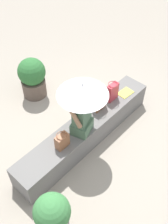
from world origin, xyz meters
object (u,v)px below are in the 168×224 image
object	(u,v)px
shoulder_bag_spare	(99,101)
magazine	(125,93)
planter_near	(53,216)
planter_far	(33,77)
handbag_black	(62,141)
parasol	(83,90)
person_seated	(82,115)
tote_bag_canvas	(112,92)

from	to	relation	value
shoulder_bag_spare	magazine	size ratio (longest dim) A/B	1.29
planter_near	planter_far	size ratio (longest dim) A/B	0.97
handbag_black	planter_far	bearing A→B (deg)	-115.32
parasol	planter_near	bearing A→B (deg)	27.78
parasol	planter_far	xyz separation A→B (m)	(-0.32, -1.67, -0.89)
planter_near	person_seated	bearing A→B (deg)	-152.08
planter_near	shoulder_bag_spare	bearing A→B (deg)	-156.56
person_seated	shoulder_bag_spare	world-z (taller)	person_seated
person_seated	planter_far	distance (m)	1.78
tote_bag_canvas	magazine	xyz separation A→B (m)	(-0.30, 0.09, -0.17)
person_seated	handbag_black	distance (m)	0.51
planter_far	magazine	bearing A→B (deg)	117.26
magazine	tote_bag_canvas	bearing A→B (deg)	-13.17
person_seated	planter_far	xyz separation A→B (m)	(-0.36, -1.69, -0.41)
person_seated	magazine	distance (m)	1.28
planter_near	parasol	bearing A→B (deg)	-152.22
person_seated	magazine	size ratio (longest dim) A/B	3.21
parasol	planter_near	distance (m)	1.76
shoulder_bag_spare	magazine	world-z (taller)	shoulder_bag_spare
parasol	planter_near	world-z (taller)	parasol
planter_far	tote_bag_canvas	bearing A→B (deg)	109.65
planter_near	planter_far	xyz separation A→B (m)	(-1.66, -2.38, -0.00)
person_seated	shoulder_bag_spare	size ratio (longest dim) A/B	2.50
person_seated	planter_near	xyz separation A→B (m)	(1.30, 0.69, -0.41)
parasol	shoulder_bag_spare	bearing A→B (deg)	-168.52
magazine	planter_far	distance (m)	1.89
handbag_black	tote_bag_canvas	xyz separation A→B (m)	(-1.36, -0.10, 0.05)
shoulder_bag_spare	planter_far	world-z (taller)	planter_far
shoulder_bag_spare	planter_far	size ratio (longest dim) A/B	0.41
magazine	planter_near	size ratio (longest dim) A/B	0.33
tote_bag_canvas	planter_near	bearing A→B (deg)	19.65
planter_near	planter_far	distance (m)	2.91
planter_far	shoulder_bag_spare	bearing A→B (deg)	98.34
person_seated	tote_bag_canvas	distance (m)	0.95
parasol	magazine	size ratio (longest dim) A/B	3.51
handbag_black	tote_bag_canvas	size ratio (longest dim) A/B	0.75
magazine	handbag_black	bearing A→B (deg)	4.24
magazine	shoulder_bag_spare	bearing A→B (deg)	-6.28
handbag_black	parasol	bearing A→B (deg)	-178.92
handbag_black	planter_far	size ratio (longest dim) A/B	0.31
parasol	magazine	world-z (taller)	parasol
person_seated	handbag_black	size ratio (longest dim) A/B	3.30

